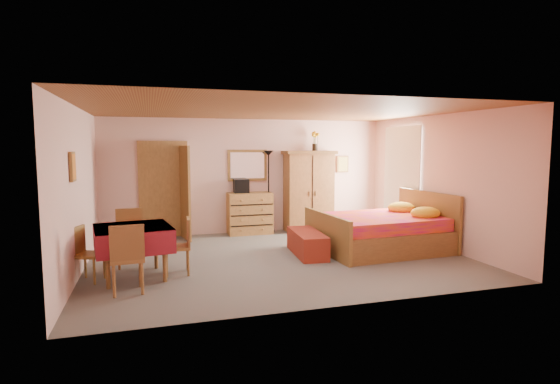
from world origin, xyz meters
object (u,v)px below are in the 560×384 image
object	(u,v)px
bed	(379,222)
chair_west	(89,254)
chair_east	(177,246)
stereo	(241,186)
wall_mirror	(247,165)
sunflower_vase	(315,141)
chair_north	(130,238)
chair_south	(127,258)
bench	(307,243)
chest_of_drawers	(250,213)
dining_table	(134,252)
floor_lamp	(269,192)
wardrobe	(309,191)

from	to	relation	value
bed	chair_west	distance (m)	5.11
chair_west	chair_east	bearing A→B (deg)	112.53
stereo	wall_mirror	bearing A→B (deg)	44.03
sunflower_vase	chair_west	xyz separation A→B (m)	(-4.62, -2.79, -1.70)
chair_north	chair_west	distance (m)	0.88
chair_south	chair_north	xyz separation A→B (m)	(-0.02, 1.37, -0.01)
bench	chair_east	xyz separation A→B (m)	(-2.36, -0.57, 0.22)
wall_mirror	bench	world-z (taller)	wall_mirror
chair_east	chair_north	bearing A→B (deg)	48.98
chest_of_drawers	chair_south	xyz separation A→B (m)	(-2.48, -3.45, 0.01)
sunflower_vase	dining_table	size ratio (longest dim) A/B	0.42
floor_lamp	chair_south	world-z (taller)	floor_lamp
sunflower_vase	chest_of_drawers	bearing A→B (deg)	-179.51
wardrobe	sunflower_vase	xyz separation A→B (m)	(0.18, 0.08, 1.17)
stereo	bench	xyz separation A→B (m)	(0.77, -2.23, -0.88)
sunflower_vase	wardrobe	bearing A→B (deg)	-156.52
chair_south	chair_north	bearing A→B (deg)	85.46
floor_lamp	chair_north	bearing A→B (deg)	-144.58
chair_west	bench	bearing A→B (deg)	121.02
floor_lamp	bed	distance (m)	2.78
floor_lamp	wardrobe	distance (m)	0.95
floor_lamp	chair_south	size ratio (longest dim) A/B	1.96
dining_table	chair_south	xyz separation A→B (m)	(-0.06, -0.66, 0.09)
bench	dining_table	bearing A→B (deg)	-168.89
chest_of_drawers	stereo	size ratio (longest dim) A/B	3.00
chair_west	wardrobe	bearing A→B (deg)	143.34
wardrobe	wall_mirror	bearing A→B (deg)	169.67
stereo	chair_north	size ratio (longest dim) A/B	0.35
stereo	chair_west	size ratio (longest dim) A/B	0.41
chair_north	chair_east	xyz separation A→B (m)	(0.72, -0.68, -0.04)
chair_north	chair_east	size ratio (longest dim) A/B	1.08
bench	wall_mirror	bearing A→B (deg)	103.67
wall_mirror	sunflower_vase	size ratio (longest dim) A/B	2.00
floor_lamp	chair_east	world-z (taller)	floor_lamp
chair_east	floor_lamp	bearing A→B (deg)	-36.44
chest_of_drawers	stereo	distance (m)	0.65
sunflower_vase	chair_east	world-z (taller)	sunflower_vase
bench	chair_west	xyz separation A→B (m)	(-3.63, -0.58, 0.20)
bed	chair_east	xyz separation A→B (m)	(-3.82, -0.53, -0.11)
bench	dining_table	distance (m)	3.07
bed	chair_west	bearing A→B (deg)	-177.08
wardrobe	sunflower_vase	bearing A→B (deg)	24.21
wardrobe	bench	bearing A→B (deg)	-110.23
bench	dining_table	size ratio (longest dim) A/B	1.18
sunflower_vase	bed	distance (m)	2.77
chair_east	bench	bearing A→B (deg)	-74.20
floor_lamp	bed	size ratio (longest dim) A/B	0.80
chair_east	chair_south	bearing A→B (deg)	136.71
floor_lamp	chair_south	xyz separation A→B (m)	(-2.93, -3.46, -0.46)
wardrobe	dining_table	size ratio (longest dim) A/B	1.75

